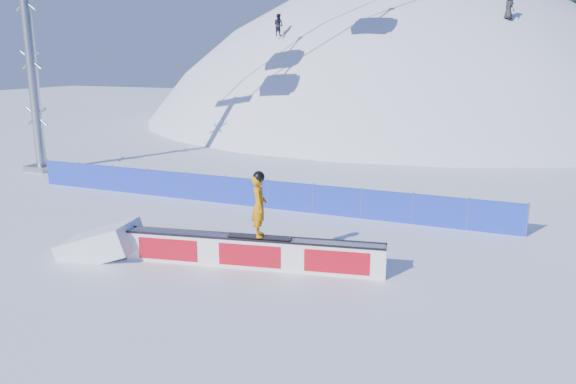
% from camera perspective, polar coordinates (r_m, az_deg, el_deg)
% --- Properties ---
extents(ground, '(160.00, 160.00, 0.00)m').
position_cam_1_polar(ground, '(20.20, -9.96, -4.45)').
color(ground, white).
rests_on(ground, ground).
extents(snow_hill, '(64.00, 64.00, 64.00)m').
position_cam_1_polar(snow_hill, '(63.83, 11.55, -8.95)').
color(snow_hill, white).
rests_on(snow_hill, ground).
extents(safety_fence, '(22.05, 0.05, 1.30)m').
position_cam_1_polar(safety_fence, '(23.80, -4.24, -0.01)').
color(safety_fence, '#1A35BD').
rests_on(safety_fence, ground).
extents(rail_box, '(7.96, 1.99, 0.96)m').
position_cam_1_polar(rail_box, '(16.98, -3.70, -6.10)').
color(rail_box, white).
rests_on(rail_box, ground).
extents(snow_ramp, '(2.76, 2.01, 1.57)m').
position_cam_1_polar(snow_ramp, '(19.06, -18.37, -6.08)').
color(snow_ramp, white).
rests_on(snow_ramp, ground).
extents(snowboarder, '(1.96, 0.81, 2.01)m').
position_cam_1_polar(snowboarder, '(16.48, -2.95, -1.34)').
color(snowboarder, black).
rests_on(snowboarder, rail_box).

